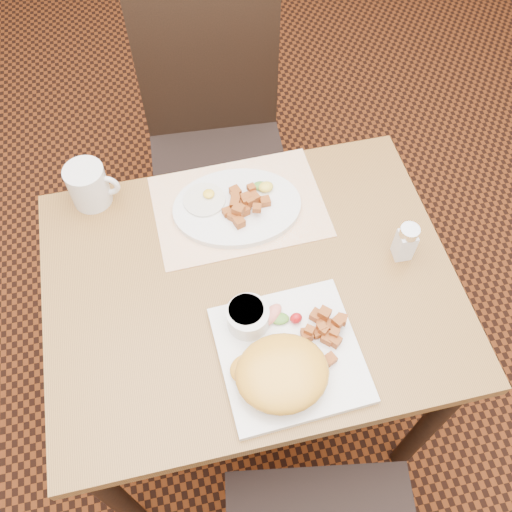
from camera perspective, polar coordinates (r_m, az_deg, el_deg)
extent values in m
plane|color=black|center=(1.94, -0.36, -13.67)|extent=(8.00, 8.00, 0.00)
cube|color=olive|center=(1.27, -0.53, -3.04)|extent=(0.90, 0.70, 0.03)
cylinder|color=black|center=(1.54, -13.63, -22.58)|extent=(0.05, 0.05, 0.71)
cylinder|color=black|center=(1.60, 16.79, -15.91)|extent=(0.05, 0.05, 0.71)
cylinder|color=black|center=(1.76, -15.48, -3.13)|extent=(0.05, 0.05, 0.71)
cylinder|color=black|center=(1.82, 9.88, 1.74)|extent=(0.05, 0.05, 0.71)
cylinder|color=black|center=(1.65, -1.50, -23.55)|extent=(0.04, 0.04, 0.42)
cylinder|color=black|center=(1.68, 11.88, -22.42)|extent=(0.04, 0.04, 0.42)
cube|color=black|center=(1.83, -3.53, 8.06)|extent=(0.45, 0.45, 0.05)
cylinder|color=black|center=(2.14, 1.03, 8.16)|extent=(0.04, 0.04, 0.42)
cylinder|color=black|center=(1.93, 2.82, 0.09)|extent=(0.04, 0.04, 0.42)
cylinder|color=black|center=(2.13, -8.66, 6.90)|extent=(0.04, 0.04, 0.42)
cylinder|color=black|center=(1.91, -7.82, -1.35)|extent=(0.04, 0.04, 0.42)
cube|color=black|center=(1.78, -4.86, 18.57)|extent=(0.42, 0.07, 0.50)
cube|color=white|center=(1.37, -1.71, 4.99)|extent=(0.41, 0.29, 0.00)
cube|color=silver|center=(1.17, 3.39, -9.79)|extent=(0.29, 0.29, 0.02)
ellipsoid|color=gold|center=(1.11, 2.64, -11.62)|extent=(0.18, 0.16, 0.07)
ellipsoid|color=gold|center=(1.13, 4.11, -12.64)|extent=(0.07, 0.07, 0.03)
ellipsoid|color=gold|center=(1.14, -0.77, -11.26)|extent=(0.07, 0.07, 0.03)
cylinder|color=silver|center=(1.17, -0.81, -6.12)|extent=(0.09, 0.09, 0.05)
cylinder|color=beige|center=(1.15, -1.00, -5.39)|extent=(0.07, 0.07, 0.01)
ellipsoid|color=#387223|center=(1.19, 2.39, -6.27)|extent=(0.04, 0.03, 0.01)
ellipsoid|color=red|center=(1.18, 4.03, -6.22)|extent=(0.03, 0.03, 0.03)
ellipsoid|color=#F28C72|center=(1.19, 1.55, -5.89)|extent=(0.07, 0.06, 0.02)
cylinder|color=white|center=(1.36, -5.19, 5.62)|extent=(0.10, 0.10, 0.01)
ellipsoid|color=yellow|center=(1.36, -4.75, 6.23)|extent=(0.03, 0.03, 0.01)
ellipsoid|color=#387223|center=(1.38, 0.55, 7.01)|extent=(0.05, 0.04, 0.01)
ellipsoid|color=yellow|center=(1.37, 1.00, 6.93)|extent=(0.04, 0.04, 0.02)
cube|color=white|center=(1.30, 14.62, 1.11)|extent=(0.04, 0.04, 0.08)
cylinder|color=silver|center=(1.26, 15.11, 2.36)|extent=(0.04, 0.04, 0.02)
cylinder|color=silver|center=(1.40, -16.44, 6.80)|extent=(0.09, 0.09, 0.11)
torus|color=silver|center=(1.38, -14.69, 6.84)|extent=(0.06, 0.03, 0.06)
cube|color=#A6511A|center=(1.19, 6.03, -5.93)|extent=(0.03, 0.03, 0.02)
cube|color=#A6511A|center=(1.18, 8.56, -6.29)|extent=(0.03, 0.03, 0.02)
cube|color=#A6511A|center=(1.16, 6.78, -7.36)|extent=(0.02, 0.02, 0.02)
cube|color=#A6511A|center=(1.16, 6.58, -7.12)|extent=(0.02, 0.02, 0.02)
cube|color=#A6511A|center=(1.17, 5.11, -7.83)|extent=(0.02, 0.02, 0.02)
cube|color=#A6511A|center=(1.18, 6.14, -7.63)|extent=(0.02, 0.02, 0.02)
cube|color=#A6511A|center=(1.17, 7.22, -8.11)|extent=(0.03, 0.03, 0.02)
cube|color=#A6511A|center=(1.17, 8.28, -6.46)|extent=(0.03, 0.03, 0.02)
cube|color=#A6511A|center=(1.16, 7.38, -10.21)|extent=(0.03, 0.03, 0.02)
cube|color=#A6511A|center=(1.19, 6.55, -6.82)|extent=(0.03, 0.03, 0.02)
cube|color=#A6511A|center=(1.16, 5.36, -7.42)|extent=(0.02, 0.02, 0.02)
cube|color=#A6511A|center=(1.16, 7.87, -7.59)|extent=(0.02, 0.02, 0.02)
cube|color=#A6511A|center=(1.18, 6.70, -7.57)|extent=(0.02, 0.02, 0.02)
cube|color=#A6511A|center=(1.17, 7.91, -8.42)|extent=(0.03, 0.03, 0.02)
cube|color=#A6511A|center=(1.18, 6.87, -5.71)|extent=(0.03, 0.03, 0.02)
cube|color=#A6511A|center=(1.19, 7.64, -6.95)|extent=(0.03, 0.03, 0.02)
cube|color=#A6511A|center=(1.33, -2.93, 4.41)|extent=(0.02, 0.02, 0.02)
cube|color=#A6511A|center=(1.32, -1.01, 5.60)|extent=(0.02, 0.02, 0.02)
cube|color=#A6511A|center=(1.33, -1.01, 5.88)|extent=(0.02, 0.02, 0.02)
cube|color=#A6511A|center=(1.32, -0.62, 5.54)|extent=(0.02, 0.02, 0.02)
cube|color=#A6511A|center=(1.31, 0.10, 4.82)|extent=(0.02, 0.02, 0.01)
cube|color=#A6511A|center=(1.33, -1.04, 4.83)|extent=(0.03, 0.03, 0.02)
cube|color=#A6511A|center=(1.33, -2.15, 5.18)|extent=(0.03, 0.03, 0.02)
cube|color=#A6511A|center=(1.34, 0.93, 5.49)|extent=(0.02, 0.02, 0.02)
cube|color=#A6511A|center=(1.32, -2.33, 4.01)|extent=(0.03, 0.03, 0.02)
cube|color=#A6511A|center=(1.33, -1.28, 4.63)|extent=(0.03, 0.03, 0.02)
cube|color=#A6511A|center=(1.34, -0.29, 5.77)|extent=(0.03, 0.03, 0.02)
cube|color=#A6511A|center=(1.35, -2.06, 5.83)|extent=(0.02, 0.02, 0.02)
cube|color=#A6511A|center=(1.35, -0.47, 6.82)|extent=(0.02, 0.02, 0.02)
cube|color=#A6511A|center=(1.30, -1.68, 3.40)|extent=(0.03, 0.03, 0.02)
cube|color=#A6511A|center=(1.31, -1.77, 4.66)|extent=(0.03, 0.03, 0.02)
cube|color=#A6511A|center=(1.33, -1.17, 4.99)|extent=(0.03, 0.03, 0.02)
cube|color=#A6511A|center=(1.36, -2.08, 6.43)|extent=(0.03, 0.03, 0.02)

